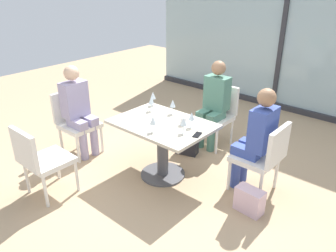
{
  "coord_description": "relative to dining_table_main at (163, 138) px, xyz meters",
  "views": [
    {
      "loc": [
        2.43,
        -2.69,
        2.35
      ],
      "look_at": [
        0.0,
        0.1,
        0.65
      ],
      "focal_mm": 35.81,
      "sensor_mm": 36.0,
      "label": 1
    }
  ],
  "objects": [
    {
      "name": "wine_glass_5",
      "position": [
        -0.09,
        0.29,
        0.33
      ],
      "size": [
        0.07,
        0.07,
        0.18
      ],
      "color": "silver",
      "rests_on": "dining_table_main"
    },
    {
      "name": "wine_glass_3",
      "position": [
        0.36,
        -0.05,
        0.33
      ],
      "size": [
        0.07,
        0.07,
        0.18
      ],
      "color": "silver",
      "rests_on": "dining_table_main"
    },
    {
      "name": "handbag_0",
      "position": [
        1.18,
        0.07,
        -0.39
      ],
      "size": [
        0.31,
        0.18,
        0.28
      ],
      "primitive_type": "cube",
      "rotation": [
        0.0,
        0.0,
        -0.06
      ],
      "color": "beige",
      "rests_on": "ground_plane"
    },
    {
      "name": "cell_phone_on_table",
      "position": [
        0.51,
        0.0,
        0.21
      ],
      "size": [
        0.11,
        0.16,
        0.01
      ],
      "primitive_type": "cube",
      "rotation": [
        0.0,
        0.0,
        0.26
      ],
      "color": "black",
      "rests_on": "dining_table_main"
    },
    {
      "name": "dining_table_main",
      "position": [
        0.0,
        0.0,
        0.0
      ],
      "size": [
        1.17,
        0.83,
        0.73
      ],
      "color": "#BCB29E",
      "rests_on": "ground_plane"
    },
    {
      "name": "chair_near_window",
      "position": [
        0.0,
        1.21,
        -0.03
      ],
      "size": [
        0.46,
        0.51,
        0.87
      ],
      "color": "silver",
      "rests_on": "ground_plane"
    },
    {
      "name": "window_wall_backdrop",
      "position": [
        0.0,
        3.2,
        0.68
      ],
      "size": [
        5.49,
        0.1,
        2.7
      ],
      "color": "#9EB7BC",
      "rests_on": "ground_plane"
    },
    {
      "name": "coffee_cup",
      "position": [
        0.22,
        0.12,
        0.25
      ],
      "size": [
        0.08,
        0.08,
        0.09
      ],
      "primitive_type": "cylinder",
      "color": "white",
      "rests_on": "dining_table_main"
    },
    {
      "name": "ground_plane",
      "position": [
        0.0,
        0.0,
        -0.53
      ],
      "size": [
        12.0,
        12.0,
        0.0
      ],
      "primitive_type": "plane",
      "color": "tan"
    },
    {
      "name": "handbag_1",
      "position": [
        -0.12,
        0.65,
        -0.39
      ],
      "size": [
        0.33,
        0.24,
        0.28
      ],
      "primitive_type": "cube",
      "rotation": [
        0.0,
        0.0,
        0.31
      ],
      "color": "#232328",
      "rests_on": "ground_plane"
    },
    {
      "name": "wine_glass_0",
      "position": [
        0.08,
        -0.25,
        0.33
      ],
      "size": [
        0.07,
        0.07,
        0.18
      ],
      "color": "silver",
      "rests_on": "dining_table_main"
    },
    {
      "name": "person_far_right",
      "position": [
        0.98,
        0.47,
        0.17
      ],
      "size": [
        0.39,
        0.34,
        1.26
      ],
      "color": "#384C9E",
      "rests_on": "ground_plane"
    },
    {
      "name": "person_near_window",
      "position": [
        -0.0,
        1.1,
        0.17
      ],
      "size": [
        0.34,
        0.39,
        1.26
      ],
      "color": "#4C7F6B",
      "rests_on": "ground_plane"
    },
    {
      "name": "chair_front_left",
      "position": [
        -0.73,
        -1.21,
        -0.03
      ],
      "size": [
        0.46,
        0.5,
        0.87
      ],
      "color": "silver",
      "rests_on": "ground_plane"
    },
    {
      "name": "wine_glass_4",
      "position": [
        -0.48,
        0.35,
        0.33
      ],
      "size": [
        0.07,
        0.07,
        0.18
      ],
      "color": "silver",
      "rests_on": "dining_table_main"
    },
    {
      "name": "chair_far_right",
      "position": [
        1.09,
        0.47,
        -0.03
      ],
      "size": [
        0.5,
        0.46,
        0.87
      ],
      "color": "silver",
      "rests_on": "ground_plane"
    },
    {
      "name": "wine_glass_2",
      "position": [
        -0.37,
        0.19,
        0.33
      ],
      "size": [
        0.07,
        0.07,
        0.18
      ],
      "color": "silver",
      "rests_on": "dining_table_main"
    },
    {
      "name": "chair_side_end",
      "position": [
        -1.36,
        -0.32,
        -0.03
      ],
      "size": [
        0.5,
        0.46,
        0.87
      ],
      "color": "silver",
      "rests_on": "ground_plane"
    },
    {
      "name": "wine_glass_1",
      "position": [
        0.33,
        0.13,
        0.33
      ],
      "size": [
        0.07,
        0.07,
        0.18
      ],
      "color": "silver",
      "rests_on": "dining_table_main"
    },
    {
      "name": "person_side_end",
      "position": [
        -1.25,
        -0.32,
        0.17
      ],
      "size": [
        0.39,
        0.34,
        1.26
      ],
      "color": "#9E93B7",
      "rests_on": "ground_plane"
    }
  ]
}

